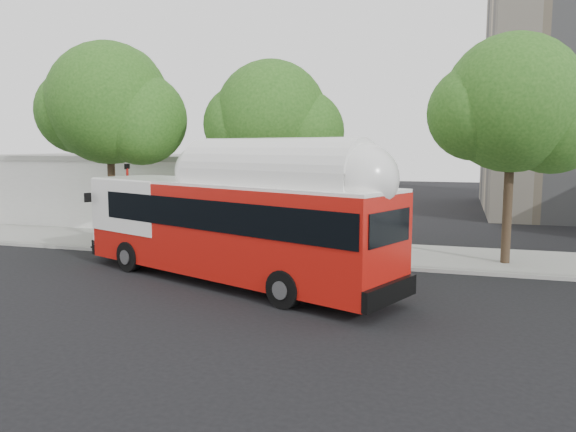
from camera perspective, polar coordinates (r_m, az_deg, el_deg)
name	(u,v)px	position (r m, az deg, el deg)	size (l,w,h in m)	color
ground	(244,284)	(19.94, -4.46, -6.90)	(120.00, 120.00, 0.00)	black
sidewalk	(296,249)	(25.94, 0.77, -3.41)	(60.00, 5.00, 0.15)	gray
curb_strip	(278,260)	(23.50, -0.99, -4.53)	(60.00, 0.30, 0.15)	gray
red_curb_segment	(212,256)	(24.57, -7.68, -4.06)	(10.00, 0.32, 0.16)	maroon
street_tree_left	(118,108)	(28.31, -16.88, 10.44)	(6.67, 5.80, 9.74)	#2D2116
street_tree_mid	(280,121)	(25.27, -0.80, 9.59)	(5.75, 5.00, 8.62)	#2D2116
street_tree_right	(524,109)	(24.02, 22.88, 10.00)	(6.21, 5.40, 9.18)	#2D2116
low_commercial_bldg	(123,187)	(38.41, -16.46, 2.87)	(16.20, 10.20, 4.25)	silver
transit_bus	(230,229)	(19.88, -5.87, -1.35)	(13.67, 7.48, 4.08)	#B5130C
signal_pole	(128,206)	(26.78, -15.90, 0.94)	(0.11, 0.38, 4.01)	#A91712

